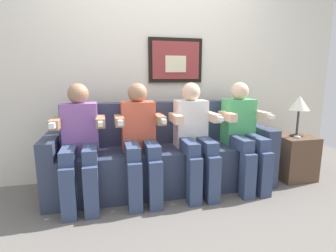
{
  "coord_description": "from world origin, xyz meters",
  "views": [
    {
      "loc": [
        -0.59,
        -2.26,
        1.18
      ],
      "look_at": [
        0.0,
        0.15,
        0.7
      ],
      "focal_mm": 27.98,
      "sensor_mm": 36.0,
      "label": 1
    }
  ],
  "objects_px": {
    "couch": "(164,159)",
    "side_table_right": "(293,157)",
    "spare_remote_on_table": "(296,137)",
    "person_left_center": "(140,137)",
    "person_leftmost": "(80,140)",
    "person_rightmost": "(243,131)",
    "person_right_center": "(194,134)",
    "table_lamp": "(299,105)"
  },
  "relations": [
    {
      "from": "couch",
      "to": "table_lamp",
      "type": "distance_m",
      "value": 1.62
    },
    {
      "from": "person_left_center",
      "to": "person_right_center",
      "type": "height_order",
      "value": "same"
    },
    {
      "from": "person_leftmost",
      "to": "table_lamp",
      "type": "height_order",
      "value": "person_leftmost"
    },
    {
      "from": "person_rightmost",
      "to": "spare_remote_on_table",
      "type": "xyz_separation_m",
      "value": [
        0.66,
        0.0,
        -0.1
      ]
    },
    {
      "from": "couch",
      "to": "person_right_center",
      "type": "relative_size",
      "value": 2.1
    },
    {
      "from": "person_leftmost",
      "to": "side_table_right",
      "type": "xyz_separation_m",
      "value": [
        2.33,
        0.06,
        -0.36
      ]
    },
    {
      "from": "person_right_center",
      "to": "person_left_center",
      "type": "bearing_deg",
      "value": -179.95
    },
    {
      "from": "person_rightmost",
      "to": "side_table_right",
      "type": "relative_size",
      "value": 2.22
    },
    {
      "from": "couch",
      "to": "spare_remote_on_table",
      "type": "distance_m",
      "value": 1.5
    },
    {
      "from": "person_leftmost",
      "to": "table_lamp",
      "type": "xyz_separation_m",
      "value": [
        2.34,
        0.05,
        0.25
      ]
    },
    {
      "from": "person_left_center",
      "to": "table_lamp",
      "type": "xyz_separation_m",
      "value": [
        1.8,
        0.05,
        0.25
      ]
    },
    {
      "from": "side_table_right",
      "to": "table_lamp",
      "type": "height_order",
      "value": "table_lamp"
    },
    {
      "from": "side_table_right",
      "to": "spare_remote_on_table",
      "type": "xyz_separation_m",
      "value": [
        -0.04,
        -0.06,
        0.26
      ]
    },
    {
      "from": "person_left_center",
      "to": "person_right_center",
      "type": "bearing_deg",
      "value": 0.05
    },
    {
      "from": "side_table_right",
      "to": "person_left_center",
      "type": "bearing_deg",
      "value": -178.03
    },
    {
      "from": "person_leftmost",
      "to": "person_rightmost",
      "type": "height_order",
      "value": "same"
    },
    {
      "from": "person_left_center",
      "to": "person_right_center",
      "type": "distance_m",
      "value": 0.55
    },
    {
      "from": "spare_remote_on_table",
      "to": "person_leftmost",
      "type": "bearing_deg",
      "value": -179.93
    },
    {
      "from": "person_leftmost",
      "to": "spare_remote_on_table",
      "type": "distance_m",
      "value": 2.3
    },
    {
      "from": "person_right_center",
      "to": "spare_remote_on_table",
      "type": "distance_m",
      "value": 1.21
    },
    {
      "from": "side_table_right",
      "to": "table_lamp",
      "type": "distance_m",
      "value": 0.61
    },
    {
      "from": "person_leftmost",
      "to": "person_right_center",
      "type": "relative_size",
      "value": 1.0
    },
    {
      "from": "person_leftmost",
      "to": "side_table_right",
      "type": "bearing_deg",
      "value": 1.51
    },
    {
      "from": "person_right_center",
      "to": "side_table_right",
      "type": "distance_m",
      "value": 1.29
    },
    {
      "from": "table_lamp",
      "to": "person_right_center",
      "type": "bearing_deg",
      "value": -177.64
    },
    {
      "from": "person_left_center",
      "to": "spare_remote_on_table",
      "type": "relative_size",
      "value": 8.54
    },
    {
      "from": "person_right_center",
      "to": "person_rightmost",
      "type": "xyz_separation_m",
      "value": [
        0.55,
        0.0,
        0.0
      ]
    },
    {
      "from": "couch",
      "to": "person_leftmost",
      "type": "height_order",
      "value": "person_leftmost"
    },
    {
      "from": "person_right_center",
      "to": "table_lamp",
      "type": "xyz_separation_m",
      "value": [
        1.25,
        0.05,
        0.25
      ]
    },
    {
      "from": "person_leftmost",
      "to": "table_lamp",
      "type": "bearing_deg",
      "value": 1.27
    },
    {
      "from": "spare_remote_on_table",
      "to": "person_rightmost",
      "type": "bearing_deg",
      "value": -179.8
    },
    {
      "from": "person_leftmost",
      "to": "side_table_right",
      "type": "distance_m",
      "value": 2.36
    },
    {
      "from": "couch",
      "to": "person_left_center",
      "type": "bearing_deg",
      "value": -148.28
    },
    {
      "from": "couch",
      "to": "side_table_right",
      "type": "distance_m",
      "value": 1.52
    },
    {
      "from": "couch",
      "to": "person_left_center",
      "type": "height_order",
      "value": "person_left_center"
    },
    {
      "from": "table_lamp",
      "to": "spare_remote_on_table",
      "type": "height_order",
      "value": "table_lamp"
    },
    {
      "from": "couch",
      "to": "person_left_center",
      "type": "xyz_separation_m",
      "value": [
        -0.27,
        -0.17,
        0.29
      ]
    },
    {
      "from": "couch",
      "to": "spare_remote_on_table",
      "type": "bearing_deg",
      "value": -6.4
    },
    {
      "from": "person_left_center",
      "to": "couch",
      "type": "bearing_deg",
      "value": 31.72
    },
    {
      "from": "person_leftmost",
      "to": "table_lamp",
      "type": "distance_m",
      "value": 2.35
    },
    {
      "from": "table_lamp",
      "to": "person_leftmost",
      "type": "bearing_deg",
      "value": -178.73
    },
    {
      "from": "person_left_center",
      "to": "spare_remote_on_table",
      "type": "xyz_separation_m",
      "value": [
        1.75,
        0.0,
        -0.1
      ]
    }
  ]
}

